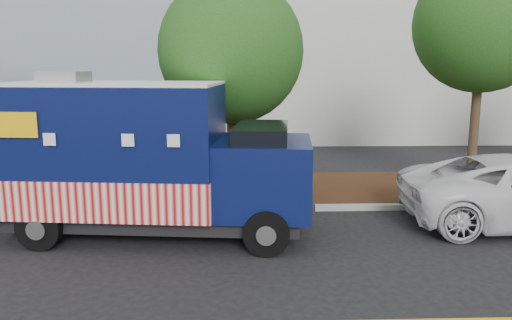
{
  "coord_description": "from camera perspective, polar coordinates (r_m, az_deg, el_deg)",
  "views": [
    {
      "loc": [
        1.39,
        -11.25,
        3.77
      ],
      "look_at": [
        1.78,
        0.6,
        1.52
      ],
      "focal_mm": 35.0,
      "sensor_mm": 36.0,
      "label": 1
    }
  ],
  "objects": [
    {
      "name": "ground",
      "position": [
        11.95,
        -8.57,
        -7.78
      ],
      "size": [
        120.0,
        120.0,
        0.0
      ],
      "primitive_type": "plane",
      "color": "black",
      "rests_on": "ground"
    },
    {
      "name": "curb",
      "position": [
        13.25,
        -7.89,
        -5.56
      ],
      "size": [
        120.0,
        0.18,
        0.15
      ],
      "primitive_type": "cube",
      "color": "#9E9E99",
      "rests_on": "ground"
    },
    {
      "name": "mulch_strip",
      "position": [
        15.27,
        -7.09,
        -3.35
      ],
      "size": [
        120.0,
        4.0,
        0.15
      ],
      "primitive_type": "cube",
      "color": "#32170D",
      "rests_on": "ground"
    },
    {
      "name": "tree_b",
      "position": [
        13.93,
        -2.87,
        12.32
      ],
      "size": [
        3.98,
        3.98,
        6.16
      ],
      "color": "#38281C",
      "rests_on": "ground"
    },
    {
      "name": "tree_c",
      "position": [
        15.6,
        24.47,
        13.89
      ],
      "size": [
        3.78,
        3.78,
        6.78
      ],
      "color": "#38281C",
      "rests_on": "ground"
    },
    {
      "name": "sign_post",
      "position": [
        13.54,
        -15.58,
        -0.61
      ],
      "size": [
        0.06,
        0.06,
        2.4
      ],
      "primitive_type": "cube",
      "color": "#473828",
      "rests_on": "ground"
    },
    {
      "name": "food_truck",
      "position": [
        11.38,
        -13.02,
        -0.26
      ],
      "size": [
        7.15,
        3.27,
        3.65
      ],
      "rotation": [
        0.0,
        0.0,
        -0.1
      ],
      "color": "black",
      "rests_on": "ground"
    }
  ]
}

